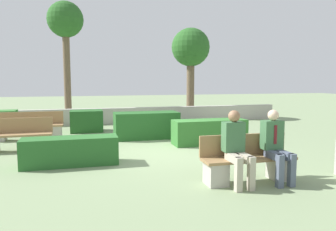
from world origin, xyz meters
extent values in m
plane|color=gray|center=(0.00, 0.00, 0.00)|extent=(60.00, 60.00, 0.00)
cube|color=#ADA89E|center=(0.00, 5.78, 0.34)|extent=(13.71, 0.30, 0.68)
cube|color=#937047|center=(0.93, -2.86, 0.44)|extent=(1.77, 0.44, 0.05)
cube|color=#937047|center=(0.93, -2.62, 0.66)|extent=(1.77, 0.04, 0.40)
cube|color=#ADA89E|center=(0.27, -2.86, 0.21)|extent=(0.36, 0.40, 0.41)
cube|color=#ADA89E|center=(1.58, -2.86, 0.21)|extent=(0.36, 0.40, 0.41)
cube|color=#937047|center=(-3.69, 1.08, 0.44)|extent=(1.75, 0.44, 0.05)
cube|color=#937047|center=(-3.69, 1.32, 0.66)|extent=(1.75, 0.04, 0.40)
cube|color=#ADA89E|center=(-3.05, 1.08, 0.21)|extent=(0.36, 0.40, 0.41)
cube|color=#937047|center=(-3.67, 2.77, 0.44)|extent=(2.12, 0.44, 0.05)
cube|color=#937047|center=(-3.67, 3.02, 0.66)|extent=(2.12, 0.04, 0.40)
cube|color=#ADA89E|center=(-2.84, 2.77, 0.21)|extent=(0.36, 0.40, 0.41)
cube|color=#515B70|center=(1.31, -3.07, 0.53)|extent=(0.14, 0.46, 0.13)
cube|color=#515B70|center=(1.51, -3.07, 0.53)|extent=(0.14, 0.46, 0.13)
cube|color=#515B70|center=(1.29, -3.30, 0.30)|extent=(0.11, 0.11, 0.59)
cube|color=#515B70|center=(1.53, -3.30, 0.30)|extent=(0.11, 0.11, 0.59)
cube|color=#3D6B42|center=(1.41, -2.83, 0.86)|extent=(0.38, 0.22, 0.54)
sphere|color=beige|center=(1.41, -2.85, 1.23)|extent=(0.20, 0.20, 0.20)
cube|color=maroon|center=(1.41, -2.94, 0.88)|extent=(0.06, 0.01, 0.35)
cube|color=#B2A893|center=(0.51, -3.07, 0.53)|extent=(0.14, 0.46, 0.13)
cube|color=#B2A893|center=(0.71, -3.07, 0.53)|extent=(0.14, 0.46, 0.13)
cube|color=#B2A893|center=(0.49, -3.30, 0.30)|extent=(0.11, 0.11, 0.59)
cube|color=#B2A893|center=(0.73, -3.30, 0.30)|extent=(0.11, 0.11, 0.59)
cube|color=#3D6B42|center=(0.61, -2.83, 0.86)|extent=(0.38, 0.22, 0.54)
sphere|color=#936B4C|center=(0.61, -2.85, 1.24)|extent=(0.21, 0.21, 0.21)
cube|color=#286028|center=(-2.30, -0.75, 0.31)|extent=(2.07, 0.62, 0.62)
cube|color=#235623|center=(-1.86, 3.97, 0.39)|extent=(1.14, 0.87, 0.78)
cube|color=#235623|center=(-0.02, 2.09, 0.42)|extent=(2.04, 0.86, 0.84)
cube|color=#33702D|center=(1.59, 0.69, 0.36)|extent=(2.16, 0.71, 0.72)
cylinder|color=brown|center=(-2.59, 7.23, 2.04)|extent=(0.30, 0.30, 4.08)
sphere|color=#285B23|center=(-2.59, 7.23, 4.52)|extent=(1.57, 1.57, 1.57)
cylinder|color=brown|center=(3.22, 7.18, 1.47)|extent=(0.38, 0.38, 2.94)
sphere|color=#285B23|center=(3.22, 7.18, 3.45)|extent=(1.86, 1.86, 1.86)
camera|label=1|loc=(-2.06, -8.18, 1.90)|focal=35.00mm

